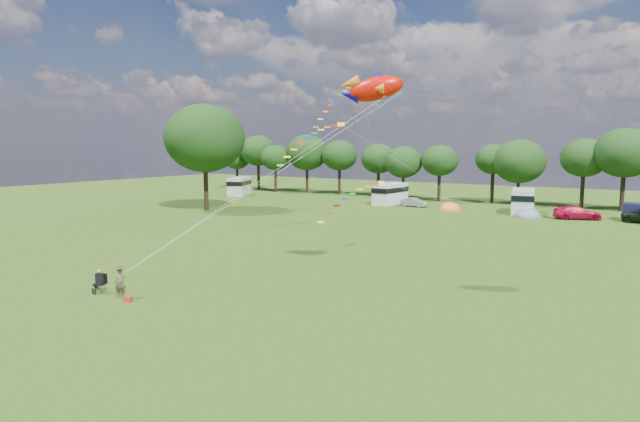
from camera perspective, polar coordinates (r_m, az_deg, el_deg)
The scene contains 18 objects.
ground_plane at distance 28.87m, azimuth -8.76°, elevation -9.57°, with size 180.00×180.00×0.00m, color black.
tree_line at distance 76.77m, azimuth 23.04°, elevation 5.13°, with size 102.98×10.98×10.27m.
big_tree at distance 68.64m, azimuth -12.20°, elevation 7.60°, with size 10.00×10.00×13.28m.
car_b at distance 72.11m, azimuth 10.00°, elevation 0.92°, with size 1.26×3.38×1.19m, color gray.
car_c at distance 65.69m, azimuth 25.73°, elevation -0.17°, with size 2.03×4.84×1.45m, color #B50C2E.
campervan_a at distance 88.50m, azimuth -8.61°, elevation 2.69°, with size 4.71×6.39×2.88m.
campervan_b at distance 74.79m, azimuth 7.50°, elevation 1.91°, with size 3.09×6.09×2.87m.
campervan_c at distance 68.43m, azimuth 20.84°, elevation 1.04°, with size 3.63×6.31×2.91m.
tent_orange at distance 69.06m, azimuth 13.67°, elevation 0.07°, with size 2.74×3.00×2.14m.
tent_greyblue at distance 65.28m, azimuth 21.25°, elevation -0.61°, with size 2.97×3.25×2.21m.
awning_navy at distance 67.23m, azimuth 30.88°, elevation -0.13°, with size 3.05×2.48×1.91m, color black.
kite_flyer at distance 31.03m, azimuth -20.51°, elevation -7.21°, with size 0.59×0.39×1.63m, color brown.
camp_chair at distance 32.47m, azimuth -22.42°, elevation -6.68°, with size 0.69×0.70×1.35m.
kite_bag at distance 30.31m, azimuth -19.83°, elevation -8.83°, with size 0.40×0.27×0.29m, color red.
fish_kite at distance 31.18m, azimuth 5.46°, elevation 12.85°, with size 3.87×2.44×2.04m.
streamer_kite_a at distance 55.87m, azimuth 2.00°, elevation 11.70°, with size 3.30×5.60×5.76m.
streamer_kite_b at distance 46.85m, azimuth -0.44°, elevation 7.93°, with size 4.35×4.63×3.82m.
streamer_kite_c at distance 38.31m, azimuth 4.04°, elevation 1.74°, with size 3.06×4.92×2.77m.
Camera 1 is at (18.45, -20.62, 8.25)m, focal length 30.00 mm.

